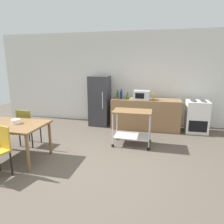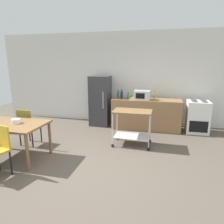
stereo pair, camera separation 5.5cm
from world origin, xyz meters
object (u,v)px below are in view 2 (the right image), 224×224
Objects in this scene: bottle_wine at (154,97)px; fruit_bowl at (16,121)px; microwave at (142,95)px; dining_table at (8,127)px; stove_oven at (197,117)px; bottle_soy_sauce at (118,95)px; bottle_olive_oil at (122,95)px; chair_olive at (28,124)px; bottle_vinegar at (128,96)px; kitchen_cart at (132,122)px; refrigerator at (100,101)px.

bottle_wine reaches higher than fruit_bowl.
dining_table is at bearing -133.63° from microwave.
stove_oven is 2.38m from bottle_soy_sauce.
chair_olive is at bearing -135.36° from bottle_olive_oil.
bottle_vinegar is 0.80× the size of bottle_wine.
bottle_olive_oil reaches higher than fruit_bowl.
fruit_bowl is (-1.69, -2.52, -0.22)m from bottle_olive_oil.
kitchen_cart is 1.36m from microwave.
chair_olive is 3.17m from microwave.
bottle_wine is at bearing -4.22° from microwave.
dining_table is 0.21m from fruit_bowl.
bottle_vinegar is (0.33, -0.17, -0.01)m from bottle_soy_sauce.
refrigerator is at bearing 168.12° from bottle_vinegar.
bottle_vinegar is (0.19, -0.00, -0.03)m from bottle_olive_oil.
microwave is at bearing 2.62° from bottle_vinegar.
bottle_olive_oil is 1.41× the size of bottle_vinegar.
stove_oven is 2.06m from bottle_vinegar.
microwave is 0.35m from bottle_wine.
bottle_wine is at bearing -9.04° from bottle_soy_sauce.
microwave reaches higher than bottle_vinegar.
bottle_soy_sauce is at bearing 178.61° from stove_oven.
bottle_olive_oil reaches higher than bottle_vinegar.
bottle_soy_sauce reaches higher than bottle_vinegar.
bottle_wine is at bearing 43.53° from fruit_bowl.
chair_olive is at bearing -154.08° from stove_oven.
microwave is (0.41, 0.02, 0.05)m from bottle_vinegar.
chair_olive is 0.73m from fruit_bowl.
dining_table is at bearing -151.26° from kitchen_cart.
bottle_soy_sauce is 0.37m from bottle_vinegar.
bottle_vinegar is 0.76m from bottle_wine.
bottle_soy_sauce reaches higher than stove_oven.
bottle_soy_sauce is at bearing 153.37° from bottle_vinegar.
bottle_vinegar is at bearing 103.94° from kitchen_cart.
bottle_soy_sauce is 0.85× the size of bottle_olive_oil.
microwave is at bearing -11.28° from bottle_soy_sauce.
bottle_soy_sauce is 0.52× the size of microwave.
kitchen_cart is 3.62× the size of bottle_wine.
bottle_vinegar is at bearing 179.46° from bottle_wine.
refrigerator is at bearing 70.39° from fruit_bowl.
refrigerator reaches higher than stove_oven.
refrigerator is 9.01× the size of fruit_bowl.
bottle_olive_oil is (0.14, -0.16, 0.02)m from bottle_soy_sauce.
fruit_bowl is at bearing -119.94° from bottle_soy_sauce.
dining_table is at bearing -146.52° from stove_oven.
refrigerator reaches higher than dining_table.
refrigerator is 1.91m from kitchen_cart.
bottle_soy_sauce is (-2.32, 0.06, 0.54)m from stove_oven.
stove_oven is at bearing 3.19° from bottle_vinegar.
bottle_vinegar is (-0.31, 1.26, 0.41)m from kitchen_cart.
bottle_wine is at bearing -6.78° from refrigerator.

